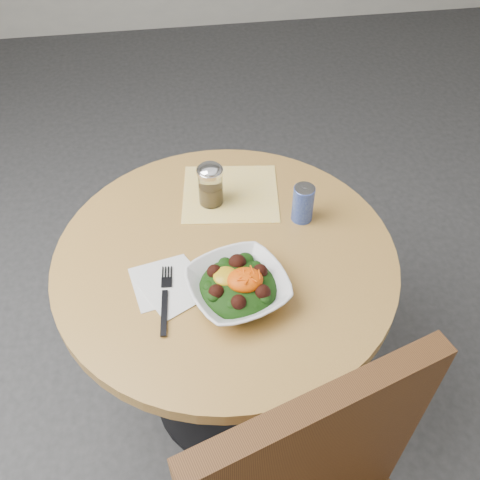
{
  "coord_description": "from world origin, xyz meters",
  "views": [
    {
      "loc": [
        -0.1,
        -0.94,
        1.78
      ],
      "look_at": [
        0.04,
        -0.01,
        0.81
      ],
      "focal_mm": 40.0,
      "sensor_mm": 36.0,
      "label": 1
    }
  ],
  "objects": [
    {
      "name": "ground",
      "position": [
        0.0,
        0.0,
        0.0
      ],
      "size": [
        6.0,
        6.0,
        0.0
      ],
      "primitive_type": "plane",
      "color": "#2F2F32",
      "rests_on": "ground"
    },
    {
      "name": "table",
      "position": [
        0.0,
        0.0,
        0.55
      ],
      "size": [
        0.9,
        0.9,
        0.75
      ],
      "color": "black",
      "rests_on": "ground"
    },
    {
      "name": "cloth_napkin",
      "position": [
        0.05,
        0.23,
        0.75
      ],
      "size": [
        0.3,
        0.28,
        0.0
      ],
      "primitive_type": "cube",
      "rotation": [
        0.0,
        0.0,
        -0.13
      ],
      "color": "yellow",
      "rests_on": "table"
    },
    {
      "name": "paper_napkins",
      "position": [
        -0.15,
        -0.09,
        0.75
      ],
      "size": [
        0.22,
        0.21,
        0.0
      ],
      "color": "silver",
      "rests_on": "table"
    },
    {
      "name": "salad_bowl",
      "position": [
        0.01,
        -0.14,
        0.78
      ],
      "size": [
        0.29,
        0.29,
        0.09
      ],
      "color": "silver",
      "rests_on": "table"
    },
    {
      "name": "fork",
      "position": [
        -0.16,
        -0.13,
        0.76
      ],
      "size": [
        0.04,
        0.21,
        0.0
      ],
      "color": "black",
      "rests_on": "table"
    },
    {
      "name": "spice_shaker",
      "position": [
        -0.01,
        0.2,
        0.81
      ],
      "size": [
        0.07,
        0.07,
        0.13
      ],
      "color": "silver",
      "rests_on": "table"
    },
    {
      "name": "beverage_can",
      "position": [
        0.23,
        0.1,
        0.81
      ],
      "size": [
        0.06,
        0.06,
        0.11
      ],
      "color": "#0D1A95",
      "rests_on": "table"
    }
  ]
}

